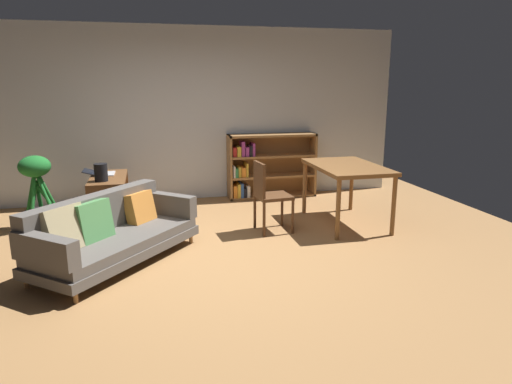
{
  "coord_description": "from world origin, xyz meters",
  "views": [
    {
      "loc": [
        -0.65,
        -4.7,
        1.86
      ],
      "look_at": [
        0.53,
        0.36,
        0.61
      ],
      "focal_mm": 32.27,
      "sensor_mm": 36.0,
      "label": 1
    }
  ],
  "objects_px": {
    "open_laptop": "(101,173)",
    "bookshelf": "(265,166)",
    "potted_floor_plant": "(37,189)",
    "desk_speaker": "(101,172)",
    "fabric_couch": "(110,232)",
    "dining_chair_near": "(268,193)",
    "media_console": "(110,199)",
    "dining_table": "(347,171)"
  },
  "relations": [
    {
      "from": "open_laptop",
      "to": "bookshelf",
      "type": "height_order",
      "value": "bookshelf"
    },
    {
      "from": "potted_floor_plant",
      "to": "desk_speaker",
      "type": "bearing_deg",
      "value": -10.28
    },
    {
      "from": "fabric_couch",
      "to": "bookshelf",
      "type": "xyz_separation_m",
      "value": [
        2.3,
        2.42,
        0.17
      ]
    },
    {
      "from": "open_laptop",
      "to": "bookshelf",
      "type": "xyz_separation_m",
      "value": [
        2.51,
        0.67,
        -0.12
      ]
    },
    {
      "from": "dining_chair_near",
      "to": "media_console",
      "type": "bearing_deg",
      "value": 154.07
    },
    {
      "from": "media_console",
      "to": "bookshelf",
      "type": "xyz_separation_m",
      "value": [
        2.41,
        0.84,
        0.21
      ]
    },
    {
      "from": "open_laptop",
      "to": "dining_chair_near",
      "type": "xyz_separation_m",
      "value": [
        2.09,
        -1.14,
        -0.13
      ]
    },
    {
      "from": "desk_speaker",
      "to": "dining_table",
      "type": "distance_m",
      "value": 3.19
    },
    {
      "from": "dining_table",
      "to": "dining_chair_near",
      "type": "xyz_separation_m",
      "value": [
        -1.09,
        -0.11,
        -0.21
      ]
    },
    {
      "from": "potted_floor_plant",
      "to": "media_console",
      "type": "bearing_deg",
      "value": 8.71
    },
    {
      "from": "fabric_couch",
      "to": "desk_speaker",
      "type": "height_order",
      "value": "desk_speaker"
    },
    {
      "from": "potted_floor_plant",
      "to": "dining_chair_near",
      "type": "bearing_deg",
      "value": -16.24
    },
    {
      "from": "bookshelf",
      "to": "desk_speaker",
      "type": "bearing_deg",
      "value": -155.59
    },
    {
      "from": "desk_speaker",
      "to": "dining_chair_near",
      "type": "bearing_deg",
      "value": -18.52
    },
    {
      "from": "desk_speaker",
      "to": "dining_chair_near",
      "type": "distance_m",
      "value": 2.17
    },
    {
      "from": "fabric_couch",
      "to": "desk_speaker",
      "type": "distance_m",
      "value": 1.37
    },
    {
      "from": "dining_table",
      "to": "bookshelf",
      "type": "height_order",
      "value": "bookshelf"
    },
    {
      "from": "desk_speaker",
      "to": "dining_chair_near",
      "type": "xyz_separation_m",
      "value": [
        2.04,
        -0.68,
        -0.22
      ]
    },
    {
      "from": "desk_speaker",
      "to": "media_console",
      "type": "bearing_deg",
      "value": 78.29
    },
    {
      "from": "media_console",
      "to": "desk_speaker",
      "type": "height_order",
      "value": "desk_speaker"
    },
    {
      "from": "desk_speaker",
      "to": "dining_table",
      "type": "xyz_separation_m",
      "value": [
        3.14,
        -0.58,
        -0.01
      ]
    },
    {
      "from": "potted_floor_plant",
      "to": "dining_chair_near",
      "type": "height_order",
      "value": "potted_floor_plant"
    },
    {
      "from": "dining_table",
      "to": "media_console",
      "type": "bearing_deg",
      "value": 164.41
    },
    {
      "from": "fabric_couch",
      "to": "open_laptop",
      "type": "xyz_separation_m",
      "value": [
        -0.22,
        1.75,
        0.3
      ]
    },
    {
      "from": "fabric_couch",
      "to": "dining_table",
      "type": "xyz_separation_m",
      "value": [
        2.97,
        0.72,
        0.38
      ]
    },
    {
      "from": "open_laptop",
      "to": "potted_floor_plant",
      "type": "height_order",
      "value": "potted_floor_plant"
    },
    {
      "from": "media_console",
      "to": "dining_table",
      "type": "relative_size",
      "value": 0.8
    },
    {
      "from": "potted_floor_plant",
      "to": "dining_table",
      "type": "relative_size",
      "value": 0.72
    },
    {
      "from": "media_console",
      "to": "fabric_couch",
      "type": "bearing_deg",
      "value": -85.92
    },
    {
      "from": "fabric_couch",
      "to": "media_console",
      "type": "bearing_deg",
      "value": 94.08
    },
    {
      "from": "dining_table",
      "to": "bookshelf",
      "type": "distance_m",
      "value": 1.84
    },
    {
      "from": "dining_table",
      "to": "bookshelf",
      "type": "xyz_separation_m",
      "value": [
        -0.67,
        1.7,
        -0.2
      ]
    },
    {
      "from": "open_laptop",
      "to": "potted_floor_plant",
      "type": "relative_size",
      "value": 0.44
    },
    {
      "from": "fabric_couch",
      "to": "desk_speaker",
      "type": "bearing_deg",
      "value": 97.49
    },
    {
      "from": "fabric_couch",
      "to": "desk_speaker",
      "type": "relative_size",
      "value": 8.39
    },
    {
      "from": "dining_table",
      "to": "open_laptop",
      "type": "bearing_deg",
      "value": 162.04
    },
    {
      "from": "fabric_couch",
      "to": "potted_floor_plant",
      "type": "xyz_separation_m",
      "value": [
        -0.98,
        1.44,
        0.18
      ]
    },
    {
      "from": "dining_chair_near",
      "to": "bookshelf",
      "type": "height_order",
      "value": "bookshelf"
    },
    {
      "from": "fabric_couch",
      "to": "bookshelf",
      "type": "bearing_deg",
      "value": 46.46
    },
    {
      "from": "dining_chair_near",
      "to": "desk_speaker",
      "type": "bearing_deg",
      "value": 161.48
    },
    {
      "from": "open_laptop",
      "to": "desk_speaker",
      "type": "xyz_separation_m",
      "value": [
        0.05,
        -0.45,
        0.09
      ]
    },
    {
      "from": "open_laptop",
      "to": "desk_speaker",
      "type": "height_order",
      "value": "desk_speaker"
    }
  ]
}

